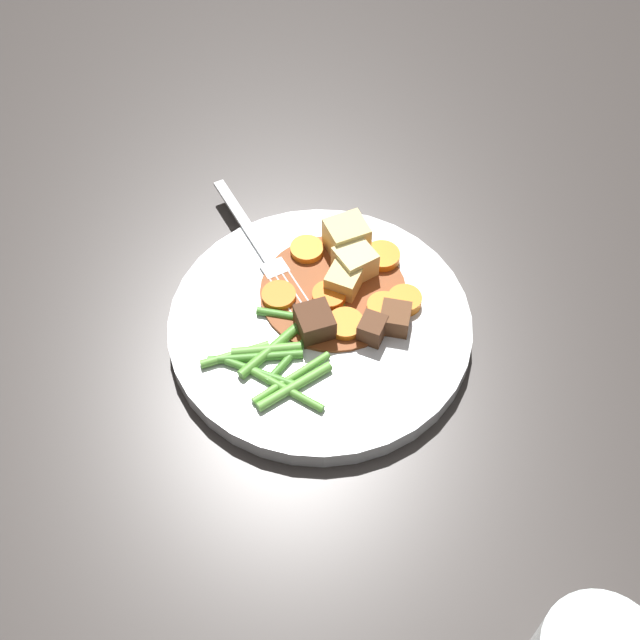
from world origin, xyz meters
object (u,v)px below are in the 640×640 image
object	(u,v)px
potato_chunk_1	(355,263)
meat_chunk_2	(395,318)
carrot_slice_3	(307,250)
carrot_slice_0	(344,329)
carrot_slice_6	(279,296)
potato_chunk_2	(346,238)
carrot_slice_5	(405,300)
dinner_plate	(320,326)
fork	(260,246)
meat_chunk_1	(372,328)
carrot_slice_2	(324,296)
carrot_slice_4	(384,309)
carrot_slice_1	(382,257)
meat_chunk_0	(314,323)
potato_chunk_0	(344,281)

from	to	relation	value
potato_chunk_1	meat_chunk_2	distance (m)	0.07
carrot_slice_3	carrot_slice_0	bearing A→B (deg)	-138.94
carrot_slice_6	potato_chunk_2	distance (m)	0.08
carrot_slice_5	meat_chunk_2	bearing A→B (deg)	178.18
dinner_plate	carrot_slice_6	distance (m)	0.04
fork	meat_chunk_1	bearing A→B (deg)	-113.91
carrot_slice_2	meat_chunk_1	world-z (taller)	meat_chunk_1
carrot_slice_3	fork	size ratio (longest dim) A/B	0.21
carrot_slice_6	meat_chunk_1	world-z (taller)	meat_chunk_1
carrot_slice_4	potato_chunk_1	xyz separation A→B (m)	(0.03, 0.04, 0.01)
carrot_slice_0	meat_chunk_1	world-z (taller)	meat_chunk_1
dinner_plate	meat_chunk_1	distance (m)	0.05
fork	carrot_slice_2	bearing A→B (deg)	-114.96
meat_chunk_2	carrot_slice_0	bearing A→B (deg)	120.12
carrot_slice_1	carrot_slice_2	world-z (taller)	carrot_slice_2
carrot_slice_2	potato_chunk_2	world-z (taller)	potato_chunk_2
meat_chunk_0	potato_chunk_2	bearing A→B (deg)	3.44
dinner_plate	carrot_slice_2	xyz separation A→B (m)	(0.02, 0.00, 0.01)
carrot_slice_1	carrot_slice_6	distance (m)	0.10
carrot_slice_1	carrot_slice_3	size ratio (longest dim) A/B	1.06
potato_chunk_2	potato_chunk_0	bearing A→B (deg)	-162.63
potato_chunk_2	meat_chunk_2	world-z (taller)	potato_chunk_2
carrot_slice_3	carrot_slice_4	bearing A→B (deg)	-114.97
fork	carrot_slice_0	bearing A→B (deg)	-120.75
fork	carrot_slice_3	bearing A→B (deg)	-78.53
carrot_slice_0	potato_chunk_1	xyz separation A→B (m)	(0.06, 0.01, 0.01)
carrot_slice_3	meat_chunk_1	bearing A→B (deg)	-127.48
carrot_slice_5	potato_chunk_0	distance (m)	0.06
meat_chunk_1	potato_chunk_2	bearing A→B (deg)	32.89
carrot_slice_2	fork	xyz separation A→B (m)	(0.04, 0.08, -0.00)
carrot_slice_4	carrot_slice_6	xyz separation A→B (m)	(-0.02, 0.09, -0.00)
carrot_slice_3	carrot_slice_2	bearing A→B (deg)	-142.59
carrot_slice_4	meat_chunk_0	xyz separation A→B (m)	(-0.04, 0.05, 0.01)
dinner_plate	carrot_slice_2	distance (m)	0.03
carrot_slice_4	meat_chunk_2	world-z (taller)	meat_chunk_2
dinner_plate	carrot_slice_6	world-z (taller)	carrot_slice_6
carrot_slice_4	meat_chunk_0	bearing A→B (deg)	127.53
meat_chunk_0	carrot_slice_2	bearing A→B (deg)	6.25
potato_chunk_0	meat_chunk_0	world-z (taller)	same
carrot_slice_4	meat_chunk_1	xyz separation A→B (m)	(-0.02, 0.00, 0.00)
carrot_slice_6	carrot_slice_3	bearing A→B (deg)	-3.54
carrot_slice_2	potato_chunk_2	bearing A→B (deg)	1.86
carrot_slice_0	potato_chunk_1	distance (m)	0.07
meat_chunk_2	potato_chunk_0	bearing A→B (deg)	68.56
potato_chunk_1	fork	bearing A→B (deg)	91.81
carrot_slice_3	fork	world-z (taller)	carrot_slice_3
potato_chunk_2	fork	distance (m)	0.08
fork	potato_chunk_2	bearing A→B (deg)	-70.86
potato_chunk_1	meat_chunk_1	world-z (taller)	potato_chunk_1
carrot_slice_3	carrot_slice_4	xyz separation A→B (m)	(-0.04, -0.09, 0.00)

